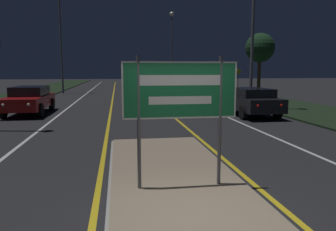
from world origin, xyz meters
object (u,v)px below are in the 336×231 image
object	(u,v)px
warning_sign	(238,79)
streetlight_left_far	(60,24)
highway_sign	(180,96)
car_receding_0	(249,100)
car_receding_1	(160,89)
car_approaching_0	(29,99)
streetlight_right_far	(172,37)

from	to	relation	value
warning_sign	streetlight_left_far	bearing A→B (deg)	157.32
highway_sign	streetlight_left_far	bearing A→B (deg)	103.21
highway_sign	streetlight_left_far	distance (m)	28.98
car_receding_0	car_receding_1	distance (m)	11.37
car_receding_0	warning_sign	distance (m)	11.88
car_receding_1	car_approaching_0	xyz separation A→B (m)	(-8.10, -8.65, 0.03)
streetlight_left_far	warning_sign	bearing A→B (deg)	-22.68
car_receding_0	car_receding_1	bearing A→B (deg)	106.50
car_receding_1	warning_sign	bearing A→B (deg)	3.16
streetlight_left_far	streetlight_right_far	world-z (taller)	streetlight_left_far
highway_sign	car_receding_0	bearing A→B (deg)	60.97
highway_sign	car_receding_1	xyz separation A→B (m)	(2.31, 20.88, -1.10)
warning_sign	highway_sign	bearing A→B (deg)	-113.33
streetlight_left_far	car_receding_1	world-z (taller)	streetlight_left_far
streetlight_right_far	car_receding_1	distance (m)	19.07
streetlight_right_far	car_approaching_0	size ratio (longest dim) A/B	2.12
streetlight_right_far	car_receding_1	bearing A→B (deg)	-102.42
car_receding_0	warning_sign	bearing A→B (deg)	72.16
highway_sign	car_approaching_0	world-z (taller)	highway_sign
streetlight_right_far	car_receding_0	bearing A→B (deg)	-91.33
highway_sign	car_receding_1	size ratio (longest dim) A/B	0.55
car_approaching_0	warning_sign	world-z (taller)	warning_sign
streetlight_left_far	warning_sign	xyz separation A→B (m)	(15.70, -6.56, -5.19)
streetlight_left_far	streetlight_right_far	distance (m)	16.65
streetlight_left_far	car_approaching_0	xyz separation A→B (m)	(0.74, -15.59, -5.93)
streetlight_left_far	car_approaching_0	bearing A→B (deg)	-87.28
streetlight_right_far	warning_sign	distance (m)	18.31
streetlight_right_far	car_receding_0	xyz separation A→B (m)	(-0.66, -28.58, -5.98)
streetlight_left_far	streetlight_right_far	bearing A→B (deg)	40.15
car_receding_0	car_receding_1	world-z (taller)	car_receding_0
streetlight_left_far	car_receding_0	xyz separation A→B (m)	(12.07, -17.84, -5.94)
streetlight_right_far	highway_sign	bearing A→B (deg)	-99.13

